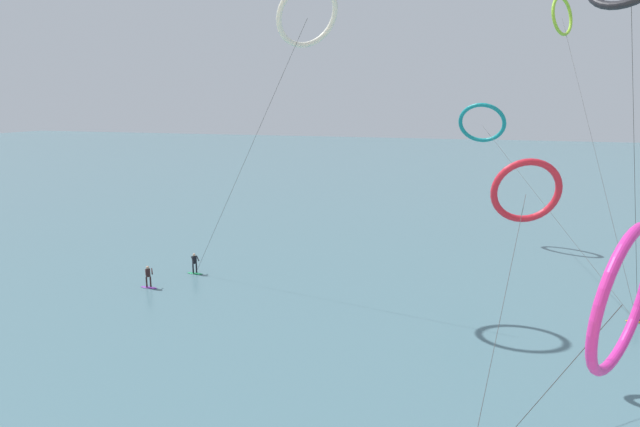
# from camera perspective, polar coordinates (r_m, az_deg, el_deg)

# --- Properties ---
(sea_water) EXTENTS (400.00, 200.00, 0.08)m
(sea_water) POSITION_cam_1_polar(r_m,az_deg,el_deg) (110.53, 13.71, 4.18)
(sea_water) COLOR #476B75
(sea_water) RESTS_ON ground
(surfer_violet) EXTENTS (1.40, 0.72, 1.70)m
(surfer_violet) POSITION_cam_1_polar(r_m,az_deg,el_deg) (42.87, -17.49, -6.47)
(surfer_violet) COLOR purple
(surfer_violet) RESTS_ON ground
(surfer_amber) EXTENTS (1.40, 0.73, 1.70)m
(surfer_amber) POSITION_cam_1_polar(r_m,az_deg,el_deg) (40.18, 30.36, -8.79)
(surfer_amber) COLOR orange
(surfer_amber) RESTS_ON ground
(surfer_emerald) EXTENTS (1.40, 0.73, 1.70)m
(surfer_emerald) POSITION_cam_1_polar(r_m,az_deg,el_deg) (45.30, -12.96, -5.25)
(surfer_emerald) COLOR #199351
(surfer_emerald) RESTS_ON ground
(kite_magenta) EXTENTS (5.25, 4.38, 10.62)m
(kite_magenta) POSITION_cam_1_polar(r_m,az_deg,el_deg) (17.36, 29.07, -7.88)
(kite_magenta) COLOR #CC288E
(kite_magenta) RESTS_ON ground
(kite_lime) EXTENTS (5.60, 20.83, 23.09)m
(kite_lime) POSITION_cam_1_polar(r_m,az_deg,el_deg) (56.67, 23.98, 18.29)
(kite_lime) COLOR #8CC62D
(kite_lime) RESTS_ON ground
(kite_teal) EXTENTS (13.02, 19.91, 13.71)m
(kite_teal) POSITION_cam_1_polar(r_m,az_deg,el_deg) (55.25, 16.58, 9.04)
(kite_teal) COLOR teal
(kite_teal) RESTS_ON ground
(kite_crimson) EXTENTS (3.59, 10.46, 11.18)m
(kite_crimson) POSITION_cam_1_polar(r_m,az_deg,el_deg) (28.16, 20.73, 2.18)
(kite_crimson) COLOR red
(kite_crimson) RESTS_ON ground
(kite_ivory) EXTENTS (12.83, 4.93, 21.23)m
(kite_ivory) POSITION_cam_1_polar(r_m,az_deg,el_deg) (37.44, -1.33, 19.99)
(kite_ivory) COLOR silver
(kite_ivory) RESTS_ON ground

